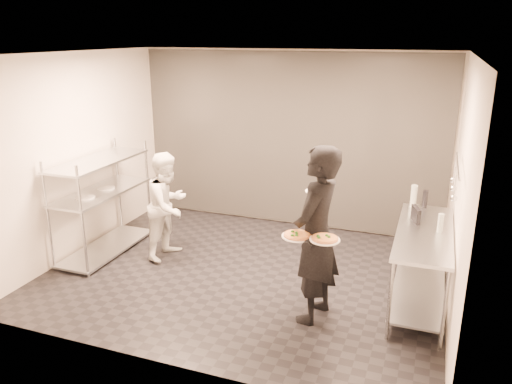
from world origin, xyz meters
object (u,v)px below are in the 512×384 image
(pizza_plate_far, at_px, (325,239))
(bottle_clear, at_px, (440,223))
(chef, at_px, (168,205))
(pos_monitor, at_px, (416,214))
(pizza_plate_near, at_px, (297,235))
(pass_rack, at_px, (102,201))
(prep_counter, at_px, (422,255))
(waiter, at_px, (316,235))
(bottle_dark, at_px, (425,199))
(salad_plate, at_px, (317,189))
(bottle_green, at_px, (414,196))

(pizza_plate_far, xyz_separation_m, bottle_clear, (1.09, 0.97, -0.04))
(chef, height_order, pos_monitor, chef)
(pizza_plate_near, bearing_deg, chef, 153.06)
(pass_rack, distance_m, prep_counter, 4.33)
(waiter, relative_size, pizza_plate_far, 6.35)
(pizza_plate_near, bearing_deg, pizza_plate_far, -8.20)
(waiter, height_order, bottle_dark, waiter)
(salad_plate, bearing_deg, pizza_plate_near, -95.63)
(waiter, xyz_separation_m, bottle_green, (0.90, 1.49, 0.08))
(pass_rack, relative_size, pizza_plate_far, 5.19)
(pos_monitor, height_order, bottle_clear, bottle_clear)
(salad_plate, bearing_deg, pass_rack, 173.79)
(chef, xyz_separation_m, pizza_plate_far, (2.45, -1.13, 0.31))
(pass_rack, xyz_separation_m, bottle_dark, (4.29, 0.80, 0.27))
(pizza_plate_near, bearing_deg, pos_monitor, 46.32)
(pizza_plate_near, xyz_separation_m, bottle_green, (1.05, 1.70, 0.02))
(salad_plate, xyz_separation_m, bottle_dark, (1.14, 1.15, -0.34))
(pass_rack, height_order, bottle_dark, pass_rack)
(pass_rack, xyz_separation_m, pizza_plate_near, (3.10, -0.90, 0.27))
(bottle_dark, bearing_deg, pizza_plate_near, -124.94)
(pizza_plate_far, bearing_deg, bottle_green, 66.60)
(waiter, height_order, pos_monitor, waiter)
(pizza_plate_near, bearing_deg, salad_plate, 84.37)
(bottle_dark, bearing_deg, waiter, -124.87)
(waiter, relative_size, bottle_clear, 9.29)
(pizza_plate_near, xyz_separation_m, bottle_dark, (1.19, 1.70, -0.01))
(bottle_clear, bearing_deg, waiter, -149.84)
(chef, bearing_deg, pass_rack, 108.86)
(pizza_plate_far, distance_m, pos_monitor, 1.46)
(bottle_green, distance_m, bottle_clear, 0.85)
(pass_rack, bearing_deg, waiter, -11.99)
(pass_rack, distance_m, waiter, 3.33)
(pass_rack, relative_size, chef, 1.07)
(pos_monitor, bearing_deg, bottle_dark, 62.77)
(waiter, bearing_deg, pizza_plate_far, 40.09)
(pizza_plate_near, relative_size, bottle_green, 1.16)
(waiter, xyz_separation_m, salad_plate, (-0.10, 0.35, 0.40))
(prep_counter, bearing_deg, bottle_clear, 8.62)
(pass_rack, bearing_deg, pizza_plate_far, -15.55)
(waiter, height_order, salad_plate, waiter)
(prep_counter, distance_m, pizza_plate_far, 1.40)
(pos_monitor, bearing_deg, pass_rack, 164.76)
(pos_monitor, bearing_deg, bottle_clear, -59.53)
(pizza_plate_near, height_order, bottle_green, bottle_green)
(pass_rack, xyz_separation_m, chef, (0.95, 0.19, -0.02))
(waiter, height_order, pizza_plate_far, waiter)
(pass_rack, height_order, bottle_green, pass_rack)
(pass_rack, relative_size, bottle_dark, 6.95)
(waiter, distance_m, pizza_plate_far, 0.30)
(pos_monitor, relative_size, bottle_clear, 1.16)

